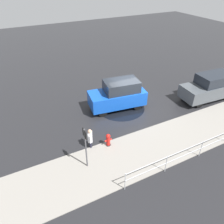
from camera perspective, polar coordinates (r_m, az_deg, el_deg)
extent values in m
plane|color=black|center=(15.91, 5.09, 1.34)|extent=(60.00, 60.00, 0.00)
cube|color=gray|center=(13.27, 14.65, -7.33)|extent=(24.00, 3.20, 0.04)
cube|color=blue|center=(15.39, 1.31, 3.71)|extent=(4.10, 2.23, 0.99)
cube|color=#1E232B|center=(15.06, 2.48, 6.80)|extent=(2.53, 1.81, 0.77)
cylinder|color=black|center=(14.73, -2.45, -0.10)|extent=(0.62, 0.30, 0.60)
cylinder|color=black|center=(15.89, -3.96, 2.62)|extent=(0.62, 0.30, 0.60)
cylinder|color=black|center=(15.53, 6.67, 1.64)|extent=(0.62, 0.30, 0.60)
cylinder|color=black|center=(16.63, 4.61, 4.12)|extent=(0.62, 0.30, 0.60)
cube|color=#474C51|center=(18.01, 23.89, 5.33)|extent=(4.41, 2.05, 0.95)
cube|color=#1E232B|center=(17.91, 25.29, 7.85)|extent=(2.68, 1.72, 0.73)
cylinder|color=black|center=(16.85, 21.78, 2.02)|extent=(0.61, 0.26, 0.60)
cylinder|color=black|center=(17.75, 18.69, 4.35)|extent=(0.61, 0.26, 0.60)
cylinder|color=black|center=(19.63, 25.09, 5.75)|extent=(0.61, 0.26, 0.60)
cylinder|color=red|center=(12.39, -1.00, -7.63)|extent=(0.22, 0.22, 0.62)
sphere|color=red|center=(12.16, -1.02, -6.35)|extent=(0.26, 0.26, 0.26)
cylinder|color=red|center=(12.40, -0.34, -7.15)|extent=(0.10, 0.09, 0.09)
cylinder|color=red|center=(12.29, -1.68, -7.60)|extent=(0.10, 0.09, 0.09)
cylinder|color=#2D2D2D|center=(12.58, -0.99, -8.59)|extent=(0.31, 0.31, 0.06)
cube|color=silver|center=(12.10, -5.73, -6.45)|extent=(0.35, 0.42, 0.55)
sphere|color=tan|center=(11.85, -5.84, -5.03)|extent=(0.22, 0.22, 0.22)
cylinder|color=#1E1E2D|center=(12.49, -5.61, -7.94)|extent=(0.13, 0.13, 0.45)
cylinder|color=#1E1E2D|center=(12.36, -5.59, -8.49)|extent=(0.13, 0.13, 0.45)
cylinder|color=silver|center=(12.28, -5.76, -5.73)|extent=(0.09, 0.09, 0.50)
cylinder|color=silver|center=(11.92, -5.70, -7.20)|extent=(0.09, 0.09, 0.50)
cylinder|color=#B7BABF|center=(12.53, 22.21, -8.89)|extent=(0.04, 0.04, 1.05)
cylinder|color=#B7BABF|center=(11.20, 13.95, -13.01)|extent=(0.04, 0.04, 1.05)
cylinder|color=#B7BABF|center=(10.22, 3.43, -17.70)|extent=(0.04, 0.04, 1.05)
cylinder|color=#B7BABF|center=(12.23, 22.68, -7.25)|extent=(9.21, 0.04, 0.04)
cylinder|color=#B7BABF|center=(12.50, 22.26, -8.71)|extent=(9.21, 0.04, 0.04)
cylinder|color=#4C4C51|center=(10.71, -6.83, -9.55)|extent=(0.07, 0.07, 2.40)
cube|color=black|center=(10.09, -7.18, -5.62)|extent=(0.04, 0.44, 0.44)
cylinder|color=black|center=(15.78, 2.30, 1.18)|extent=(3.42, 3.42, 0.01)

